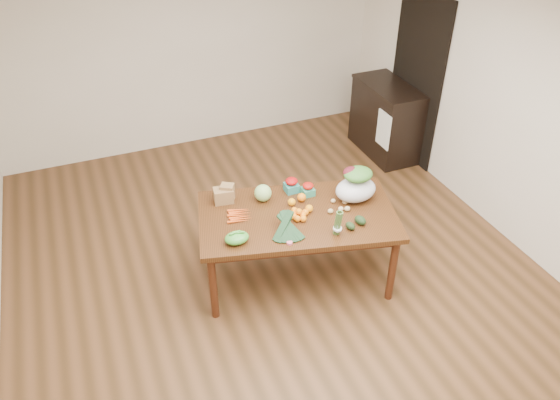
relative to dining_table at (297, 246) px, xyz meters
name	(u,v)px	position (x,y,z in m)	size (l,w,h in m)	color
floor	(278,278)	(-0.18, 0.04, -0.38)	(6.00, 6.00, 0.00)	brown
room_walls	(277,159)	(-0.18, 0.04, 0.97)	(5.02, 6.02, 2.70)	white
dining_table	(297,246)	(0.00, 0.00, 0.00)	(1.77, 0.98, 0.75)	#4A2711
doorway_dark	(416,79)	(2.30, 1.64, 0.68)	(0.02, 1.00, 2.10)	black
cabinet	(386,119)	(2.04, 1.80, 0.10)	(0.52, 1.02, 0.94)	black
dish_towel	(384,130)	(1.78, 1.44, 0.18)	(0.02, 0.28, 0.45)	white
paper_bag	(223,194)	(-0.56, 0.44, 0.46)	(0.24, 0.20, 0.17)	brown
cabbage	(263,193)	(-0.21, 0.32, 0.46)	(0.16, 0.16, 0.16)	#A6C873
strawberry_basket_a	(291,186)	(0.09, 0.36, 0.43)	(0.12, 0.12, 0.11)	#B50C0C
strawberry_basket_b	(308,190)	(0.21, 0.25, 0.43)	(0.11, 0.11, 0.10)	#AD1C0B
orange_a	(292,202)	(0.00, 0.15, 0.41)	(0.07, 0.07, 0.07)	orange
orange_b	(302,197)	(0.12, 0.18, 0.42)	(0.08, 0.08, 0.08)	orange
orange_c	(309,208)	(0.11, 0.00, 0.41)	(0.07, 0.07, 0.07)	#FFA90F
mandarin_cluster	(299,213)	(-0.01, -0.05, 0.42)	(0.18, 0.18, 0.09)	orange
carrots	(240,215)	(-0.49, 0.16, 0.39)	(0.22, 0.22, 0.03)	#E04B12
snap_pea_bag	(237,238)	(-0.63, -0.17, 0.42)	(0.21, 0.16, 0.09)	#439231
kale_bunch	(288,229)	(-0.21, -0.26, 0.45)	(0.32, 0.40, 0.16)	black
asparagus_bundle	(338,223)	(0.20, -0.39, 0.50)	(0.08, 0.08, 0.25)	#59883E
potato_a	(330,211)	(0.28, -0.10, 0.40)	(0.05, 0.05, 0.04)	tan
potato_b	(341,209)	(0.38, -0.10, 0.40)	(0.05, 0.05, 0.04)	#DABC7D
potato_c	(345,202)	(0.47, -0.02, 0.40)	(0.05, 0.05, 0.05)	tan
potato_d	(333,201)	(0.38, 0.04, 0.39)	(0.05, 0.04, 0.04)	tan
potato_e	(347,209)	(0.44, -0.12, 0.40)	(0.05, 0.05, 0.05)	tan
avocado_a	(350,226)	(0.34, -0.37, 0.41)	(0.07, 0.10, 0.07)	black
avocado_b	(360,220)	(0.45, -0.34, 0.41)	(0.08, 0.12, 0.08)	black
salad_bag	(356,186)	(0.59, 0.01, 0.53)	(0.39, 0.29, 0.30)	silver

